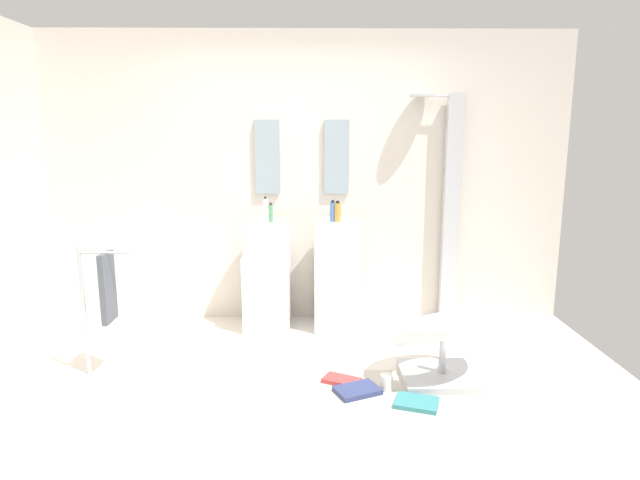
% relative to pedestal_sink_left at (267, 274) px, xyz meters
% --- Properties ---
extents(ground_plane, '(4.80, 3.60, 0.04)m').
position_rel_pedestal_sink_left_xyz_m(ground_plane, '(0.31, -1.32, -0.52)').
color(ground_plane, silver).
extents(rear_partition, '(4.80, 0.10, 2.60)m').
position_rel_pedestal_sink_left_xyz_m(rear_partition, '(0.31, 0.33, 0.80)').
color(rear_partition, beige).
rests_on(rear_partition, ground_plane).
extents(pedestal_sink_left, '(0.41, 0.41, 1.08)m').
position_rel_pedestal_sink_left_xyz_m(pedestal_sink_left, '(0.00, 0.00, 0.00)').
color(pedestal_sink_left, white).
rests_on(pedestal_sink_left, ground_plane).
extents(pedestal_sink_right, '(0.41, 0.41, 1.08)m').
position_rel_pedestal_sink_left_xyz_m(pedestal_sink_right, '(0.62, 0.00, 0.00)').
color(pedestal_sink_right, white).
rests_on(pedestal_sink_right, ground_plane).
extents(vanity_mirror_left, '(0.22, 0.03, 0.65)m').
position_rel_pedestal_sink_left_xyz_m(vanity_mirror_left, '(0.00, 0.26, 1.01)').
color(vanity_mirror_left, '#8C9EA8').
extents(vanity_mirror_right, '(0.22, 0.03, 0.65)m').
position_rel_pedestal_sink_left_xyz_m(vanity_mirror_right, '(0.62, 0.26, 1.01)').
color(vanity_mirror_right, '#8C9EA8').
extents(shower_column, '(0.49, 0.24, 2.05)m').
position_rel_pedestal_sink_left_xyz_m(shower_column, '(1.65, 0.21, 0.58)').
color(shower_column, '#B7BABF').
rests_on(shower_column, ground_plane).
extents(lounge_chair, '(1.03, 1.03, 0.65)m').
position_rel_pedestal_sink_left_xyz_m(lounge_chair, '(1.31, -1.09, -0.15)').
color(lounge_chair, '#B7BABF').
rests_on(lounge_chair, ground_plane).
extents(towel_rack, '(0.37, 0.22, 0.95)m').
position_rel_pedestal_sink_left_xyz_m(towel_rack, '(-1.06, -0.95, 0.13)').
color(towel_rack, '#B7BABF').
rests_on(towel_rack, ground_plane).
extents(area_rug, '(1.11, 0.77, 0.01)m').
position_rel_pedestal_sink_left_xyz_m(area_rug, '(0.87, -1.32, -0.49)').
color(area_rug, beige).
rests_on(area_rug, ground_plane).
extents(magazine_teal, '(0.32, 0.28, 0.03)m').
position_rel_pedestal_sink_left_xyz_m(magazine_teal, '(1.07, -1.46, -0.47)').
color(magazine_teal, teal).
rests_on(magazine_teal, area_rug).
extents(magazine_red, '(0.29, 0.24, 0.03)m').
position_rel_pedestal_sink_left_xyz_m(magazine_red, '(0.61, -1.13, -0.47)').
color(magazine_red, '#B73838').
rests_on(magazine_red, area_rug).
extents(magazine_navy, '(0.34, 0.30, 0.03)m').
position_rel_pedestal_sink_left_xyz_m(magazine_navy, '(0.70, -1.29, -0.47)').
color(magazine_navy, navy).
rests_on(magazine_navy, area_rug).
extents(coffee_mug, '(0.08, 0.08, 0.11)m').
position_rel_pedestal_sink_left_xyz_m(coffee_mug, '(0.90, -1.25, -0.43)').
color(coffee_mug, white).
rests_on(coffee_mug, area_rug).
extents(soap_bottle_green, '(0.04, 0.04, 0.17)m').
position_rel_pedestal_sink_left_xyz_m(soap_bottle_green, '(0.06, -0.13, 0.56)').
color(soap_bottle_green, '#59996B').
rests_on(soap_bottle_green, pedestal_sink_left).
extents(soap_bottle_blue, '(0.05, 0.05, 0.18)m').
position_rel_pedestal_sink_left_xyz_m(soap_bottle_blue, '(0.58, -0.09, 0.56)').
color(soap_bottle_blue, '#4C72B7').
rests_on(soap_bottle_blue, pedestal_sink_right).
extents(soap_bottle_white, '(0.04, 0.04, 0.19)m').
position_rel_pedestal_sink_left_xyz_m(soap_bottle_white, '(-0.01, 0.13, 0.57)').
color(soap_bottle_white, white).
rests_on(soap_bottle_white, pedestal_sink_left).
extents(soap_bottle_amber, '(0.06, 0.06, 0.18)m').
position_rel_pedestal_sink_left_xyz_m(soap_bottle_amber, '(0.62, -0.11, 0.56)').
color(soap_bottle_amber, '#C68C38').
rests_on(soap_bottle_amber, pedestal_sink_right).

